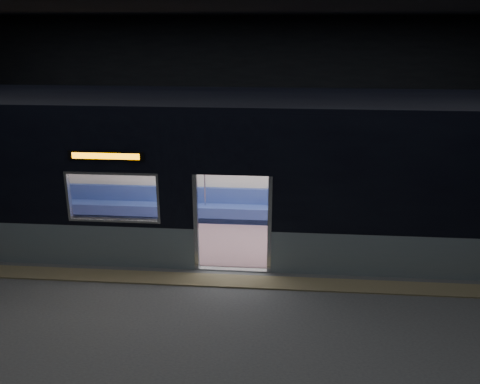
# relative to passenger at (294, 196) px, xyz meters

# --- Properties ---
(station_floor) EXTENTS (24.00, 14.00, 0.01)m
(station_floor) POSITION_rel_passenger_xyz_m (-1.26, -3.55, -0.78)
(station_floor) COLOR #47494C
(station_floor) RESTS_ON ground
(station_envelope) EXTENTS (24.00, 14.00, 5.00)m
(station_envelope) POSITION_rel_passenger_xyz_m (-1.26, -3.55, 2.89)
(station_envelope) COLOR black
(station_envelope) RESTS_ON station_floor
(tactile_strip) EXTENTS (22.80, 0.50, 0.03)m
(tactile_strip) POSITION_rel_passenger_xyz_m (-1.26, -3.00, -0.76)
(tactile_strip) COLOR #8C7F59
(tactile_strip) RESTS_ON station_floor
(metro_car) EXTENTS (18.00, 3.04, 3.35)m
(metro_car) POSITION_rel_passenger_xyz_m (-1.26, -1.00, 1.07)
(metro_car) COLOR gray
(metro_car) RESTS_ON station_floor
(passenger) EXTENTS (0.38, 0.65, 1.32)m
(passenger) POSITION_rel_passenger_xyz_m (0.00, 0.00, 0.00)
(passenger) COLOR black
(passenger) RESTS_ON metro_car
(handbag) EXTENTS (0.32, 0.29, 0.14)m
(handbag) POSITION_rel_passenger_xyz_m (0.04, -0.21, -0.11)
(handbag) COLOR black
(handbag) RESTS_ON passenger
(transit_map) EXTENTS (0.94, 0.03, 0.61)m
(transit_map) POSITION_rel_passenger_xyz_m (1.30, 0.31, 0.68)
(transit_map) COLOR white
(transit_map) RESTS_ON metro_car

